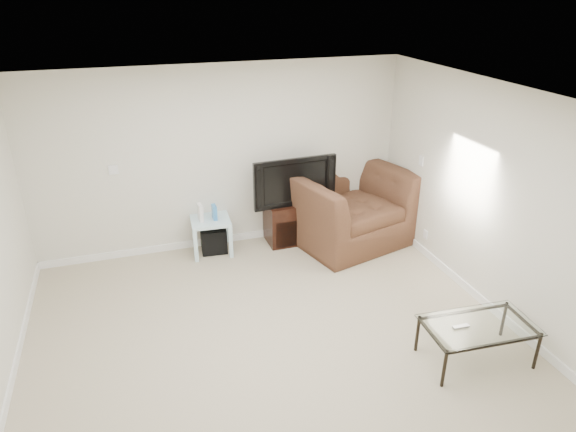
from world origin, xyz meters
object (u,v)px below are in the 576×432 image
object	(u,v)px
recliner	(348,195)
television	(292,180)
tv_stand	(291,221)
subwoofer	(214,239)
side_table	(211,235)
coffee_table	(476,342)

from	to	relation	value
recliner	television	bearing A→B (deg)	150.08
tv_stand	subwoofer	xyz separation A→B (m)	(-1.12, 0.02, -0.12)
tv_stand	television	size ratio (longest dim) A/B	0.66
side_table	recliner	size ratio (longest dim) A/B	0.33
recliner	coffee_table	world-z (taller)	recliner
tv_stand	television	world-z (taller)	television
side_table	subwoofer	world-z (taller)	side_table
tv_stand	recliner	bearing A→B (deg)	-17.69
subwoofer	coffee_table	distance (m)	3.65
television	coffee_table	bearing A→B (deg)	-76.17
tv_stand	recliner	world-z (taller)	recliner
recliner	coffee_table	bearing A→B (deg)	-102.38
side_table	television	bearing A→B (deg)	-1.48
coffee_table	side_table	bearing A→B (deg)	124.23
television	recliner	distance (m)	0.83
coffee_table	television	bearing A→B (deg)	106.73
tv_stand	subwoofer	size ratio (longest dim) A/B	2.10
side_table	subwoofer	size ratio (longest dim) A/B	1.51
tv_stand	side_table	bearing A→B (deg)	179.09
tv_stand	coffee_table	world-z (taller)	tv_stand
subwoofer	recliner	bearing A→B (deg)	-7.51
tv_stand	side_table	size ratio (longest dim) A/B	1.39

